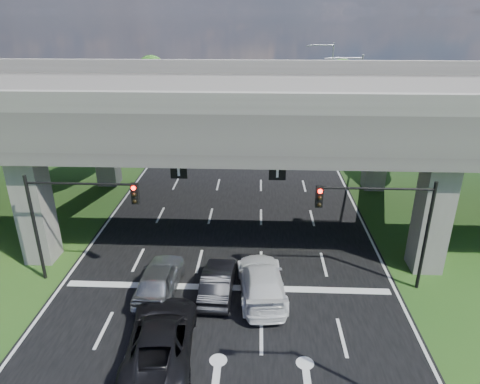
# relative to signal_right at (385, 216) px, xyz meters

# --- Properties ---
(ground) EXTENTS (160.00, 160.00, 0.00)m
(ground) POSITION_rel_signal_right_xyz_m (-7.82, -3.94, -4.19)
(ground) COLOR #1F4A18
(ground) RESTS_ON ground
(road) EXTENTS (18.00, 120.00, 0.03)m
(road) POSITION_rel_signal_right_xyz_m (-7.82, 6.06, -4.17)
(road) COLOR black
(road) RESTS_ON ground
(overpass) EXTENTS (80.00, 15.00, 10.00)m
(overpass) POSITION_rel_signal_right_xyz_m (-7.82, 8.06, 3.73)
(overpass) COLOR #33302E
(overpass) RESTS_ON ground
(warehouse) EXTENTS (20.00, 10.00, 4.00)m
(warehouse) POSITION_rel_signal_right_xyz_m (-33.82, 31.06, -2.19)
(warehouse) COLOR #9E9E99
(warehouse) RESTS_ON ground
(signal_right) EXTENTS (5.76, 0.54, 6.00)m
(signal_right) POSITION_rel_signal_right_xyz_m (0.00, 0.00, 0.00)
(signal_right) COLOR black
(signal_right) RESTS_ON ground
(signal_left) EXTENTS (5.76, 0.54, 6.00)m
(signal_left) POSITION_rel_signal_right_xyz_m (-15.65, 0.00, 0.00)
(signal_left) COLOR black
(signal_left) RESTS_ON ground
(streetlight_far) EXTENTS (3.38, 0.25, 10.00)m
(streetlight_far) POSITION_rel_signal_right_xyz_m (2.27, 20.06, 1.66)
(streetlight_far) COLOR gray
(streetlight_far) RESTS_ON ground
(streetlight_beyond) EXTENTS (3.38, 0.25, 10.00)m
(streetlight_beyond) POSITION_rel_signal_right_xyz_m (2.27, 36.06, 1.66)
(streetlight_beyond) COLOR gray
(streetlight_beyond) RESTS_ON ground
(tree_left_near) EXTENTS (4.50, 4.50, 7.80)m
(tree_left_near) POSITION_rel_signal_right_xyz_m (-21.78, 22.06, 0.63)
(tree_left_near) COLOR black
(tree_left_near) RESTS_ON ground
(tree_left_mid) EXTENTS (3.91, 3.90, 6.76)m
(tree_left_mid) POSITION_rel_signal_right_xyz_m (-24.78, 30.06, -0.01)
(tree_left_mid) COLOR black
(tree_left_mid) RESTS_ON ground
(tree_left_far) EXTENTS (4.80, 4.80, 8.32)m
(tree_left_far) POSITION_rel_signal_right_xyz_m (-20.78, 38.06, 0.95)
(tree_left_far) COLOR black
(tree_left_far) RESTS_ON ground
(tree_right_near) EXTENTS (4.20, 4.20, 7.28)m
(tree_right_near) POSITION_rel_signal_right_xyz_m (5.22, 24.06, 0.31)
(tree_right_near) COLOR black
(tree_right_near) RESTS_ON ground
(tree_right_mid) EXTENTS (3.91, 3.90, 6.76)m
(tree_right_mid) POSITION_rel_signal_right_xyz_m (8.22, 32.06, -0.01)
(tree_right_mid) COLOR black
(tree_right_mid) RESTS_ON ground
(tree_right_far) EXTENTS (4.50, 4.50, 7.80)m
(tree_right_far) POSITION_rel_signal_right_xyz_m (4.22, 40.06, 0.63)
(tree_right_far) COLOR black
(tree_right_far) RESTS_ON ground
(car_silver) EXTENTS (2.08, 4.86, 1.64)m
(car_silver) POSITION_rel_signal_right_xyz_m (-11.25, -0.94, -3.34)
(car_silver) COLOR #9EA1A6
(car_silver) RESTS_ON road
(car_dark) EXTENTS (1.62, 4.34, 1.42)m
(car_dark) POSITION_rel_signal_right_xyz_m (-8.25, -0.94, -3.45)
(car_dark) COLOR black
(car_dark) RESTS_ON road
(car_white) EXTENTS (2.78, 5.72, 1.60)m
(car_white) POSITION_rel_signal_right_xyz_m (-6.02, -0.94, -3.36)
(car_white) COLOR white
(car_white) RESTS_ON road
(car_trailing) EXTENTS (3.13, 6.02, 1.62)m
(car_trailing) POSITION_rel_signal_right_xyz_m (-10.24, -5.20, -3.35)
(car_trailing) COLOR black
(car_trailing) RESTS_ON road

